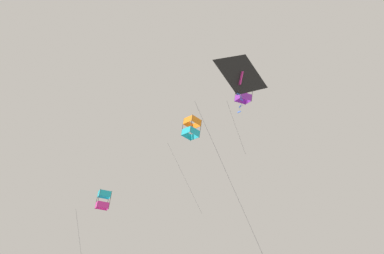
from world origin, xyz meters
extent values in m
cube|color=orange|center=(-6.26, -0.32, 27.39)|extent=(0.34, 1.12, 0.59)
cube|color=orange|center=(-5.18, -0.13, 27.19)|extent=(0.34, 1.12, 0.59)
cube|color=orange|center=(-5.62, -0.77, 27.29)|extent=(1.19, 0.25, 0.79)
cube|color=orange|center=(-5.82, 0.33, 27.29)|extent=(1.19, 0.25, 0.79)
cube|color=#1EB2C6|center=(-6.46, -0.35, 26.30)|extent=(0.34, 1.12, 0.59)
cube|color=#1EB2C6|center=(-5.39, -0.16, 26.09)|extent=(0.34, 1.12, 0.59)
cube|color=#1EB2C6|center=(-5.83, -0.80, 26.20)|extent=(1.19, 0.25, 0.79)
cube|color=#1EB2C6|center=(-6.02, 0.29, 26.20)|extent=(1.19, 0.25, 0.79)
cylinder|color=#332D28|center=(-6.26, -0.88, 26.85)|extent=(0.38, 0.11, 1.77)
cylinder|color=#332D28|center=(-6.46, 0.21, 26.85)|extent=(0.38, 0.11, 1.77)
cylinder|color=#332D28|center=(-5.19, -0.69, 26.64)|extent=(0.38, 0.11, 1.77)
cylinder|color=#332D28|center=(-5.38, 0.40, 26.64)|extent=(0.38, 0.11, 1.77)
cylinder|color=#47474C|center=(-7.51, 0.13, 22.81)|extent=(0.80, 3.06, 6.19)
pyramid|color=black|center=(5.87, -5.23, 20.62)|extent=(0.77, 2.51, 1.47)
cube|color=#DB2D93|center=(5.66, -5.22, 20.49)|extent=(0.84, 0.07, 0.90)
cube|color=#DB2D93|center=(6.13, -5.23, 21.24)|extent=(0.12, 0.62, 0.17)
cylinder|color=#47474C|center=(5.55, -5.21, 19.74)|extent=(0.02, 0.03, 0.28)
cube|color=blue|center=(5.54, -5.21, 19.60)|extent=(0.05, 0.17, 0.06)
cylinder|color=#47474C|center=(5.61, -5.19, 19.46)|extent=(0.04, 0.15, 0.28)
cube|color=blue|center=(5.68, -5.18, 19.32)|extent=(0.09, 0.16, 0.06)
cylinder|color=#47474C|center=(5.73, -5.22, 19.18)|extent=(0.09, 0.11, 0.28)
cube|color=blue|center=(5.77, -5.26, 19.04)|extent=(0.04, 0.17, 0.06)
cylinder|color=#47474C|center=(5.69, -5.24, 18.90)|extent=(0.04, 0.18, 0.28)
cube|color=blue|center=(5.60, -5.23, 18.76)|extent=(0.17, 0.04, 0.06)
cylinder|color=#47474C|center=(5.55, -5.24, 18.62)|extent=(0.03, 0.10, 0.28)
cube|color=blue|center=(5.51, -5.25, 18.48)|extent=(0.16, 0.09, 0.06)
cylinder|color=#47474C|center=(3.98, -4.93, 16.01)|extent=(0.60, 3.17, 7.74)
cube|color=#1EB2C6|center=(-6.90, -6.75, 18.88)|extent=(0.25, 0.77, 0.40)
cube|color=#1EB2C6|center=(-6.17, -6.88, 18.70)|extent=(0.25, 0.77, 0.40)
cube|color=#1EB2C6|center=(-6.60, -7.19, 18.79)|extent=(0.82, 0.17, 0.57)
cube|color=#1EB2C6|center=(-6.47, -6.44, 18.79)|extent=(0.82, 0.17, 0.57)
cube|color=#DB2D93|center=(-7.07, -6.72, 18.14)|extent=(0.25, 0.77, 0.40)
cube|color=#DB2D93|center=(-6.35, -6.85, 17.96)|extent=(0.25, 0.77, 0.40)
cube|color=#DB2D93|center=(-6.78, -7.16, 18.05)|extent=(0.82, 0.17, 0.57)
cube|color=#DB2D93|center=(-6.65, -6.41, 18.05)|extent=(0.82, 0.17, 0.57)
cylinder|color=#332D28|center=(-7.05, -7.11, 18.51)|extent=(0.31, 0.08, 1.20)
cylinder|color=#332D28|center=(-6.92, -6.36, 18.51)|extent=(0.31, 0.08, 1.20)
cylinder|color=#332D28|center=(-6.33, -7.24, 18.33)|extent=(0.31, 0.08, 1.20)
cylinder|color=#332D28|center=(-6.19, -6.49, 18.33)|extent=(0.31, 0.08, 1.20)
cube|color=#DB2D93|center=(1.73, -1.16, 25.05)|extent=(0.35, 0.86, 0.43)
cube|color=#DB2D93|center=(2.50, -1.31, 24.74)|extent=(0.35, 0.86, 0.43)
cube|color=#DB2D93|center=(2.03, -1.65, 24.90)|extent=(0.93, 0.22, 0.72)
cube|color=#DB2D93|center=(2.20, -0.82, 24.90)|extent=(0.93, 0.22, 0.72)
cube|color=purple|center=(1.43, -1.10, 24.27)|extent=(0.35, 0.86, 0.43)
cube|color=purple|center=(2.20, -1.25, 23.96)|extent=(0.35, 0.86, 0.43)
cube|color=purple|center=(1.73, -1.59, 24.11)|extent=(0.93, 0.22, 0.72)
cube|color=purple|center=(1.90, -0.76, 24.11)|extent=(0.93, 0.22, 0.72)
cylinder|color=#332D28|center=(1.49, -1.54, 24.66)|extent=(0.52, 0.14, 1.27)
cylinder|color=#332D28|center=(1.66, -0.72, 24.66)|extent=(0.52, 0.14, 1.27)
cylinder|color=#332D28|center=(2.26, -1.70, 24.35)|extent=(0.52, 0.14, 1.27)
cylinder|color=#332D28|center=(2.43, -0.87, 24.35)|extent=(0.52, 0.14, 1.27)
cylinder|color=#47474C|center=(0.97, -1.32, 22.13)|extent=(0.33, 1.53, 3.55)
camera|label=1|loc=(14.96, -14.33, 7.81)|focal=33.72mm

